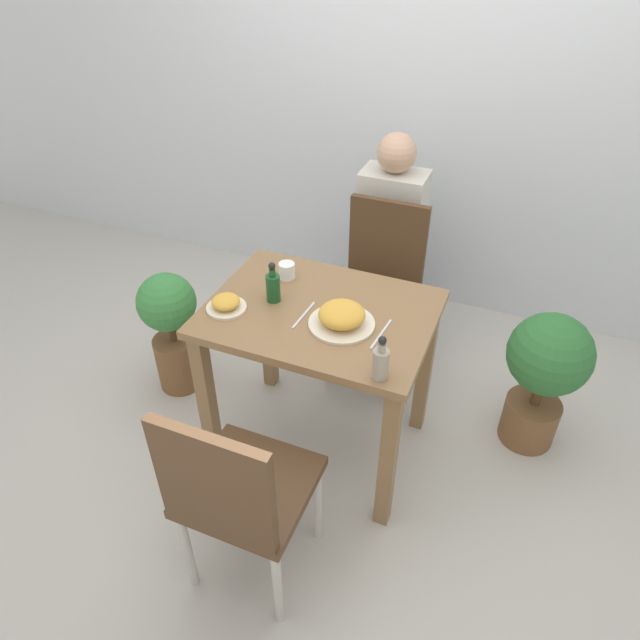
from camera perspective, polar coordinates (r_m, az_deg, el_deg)
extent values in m
plane|color=#B7B2A8|center=(2.79, 0.00, -12.04)|extent=(16.00, 16.00, 0.00)
cube|color=silver|center=(3.30, 10.25, 22.30)|extent=(8.00, 0.05, 2.60)
cube|color=olive|center=(2.27, 0.00, 0.64)|extent=(0.90, 0.67, 0.04)
cube|color=olive|center=(2.49, -11.20, -8.19)|extent=(0.06, 0.06, 0.74)
cube|color=olive|center=(2.25, 6.81, -13.79)|extent=(0.06, 0.06, 0.74)
cube|color=olive|center=(2.85, -5.22, -0.68)|extent=(0.06, 0.06, 0.74)
cube|color=olive|center=(2.65, 10.43, -4.69)|extent=(0.06, 0.06, 0.74)
cube|color=#4C331E|center=(2.08, -6.97, -16.18)|extent=(0.42, 0.42, 0.04)
cube|color=#4C331E|center=(1.80, -10.53, -16.01)|extent=(0.40, 0.04, 0.44)
cylinder|color=#B7B2A8|center=(2.32, -0.20, -17.83)|extent=(0.03, 0.03, 0.43)
cylinder|color=#B7B2A8|center=(2.42, -8.37, -15.00)|extent=(0.03, 0.03, 0.43)
cylinder|color=#B7B2A8|center=(2.15, -4.26, -25.08)|extent=(0.03, 0.03, 0.43)
cylinder|color=#B7B2A8|center=(2.26, -13.13, -21.47)|extent=(0.03, 0.03, 0.43)
cube|color=#4C331E|center=(2.90, 5.32, 2.01)|extent=(0.42, 0.42, 0.04)
cube|color=#4C331E|center=(2.93, 6.76, 7.85)|extent=(0.40, 0.04, 0.44)
cylinder|color=#B7B2A8|center=(2.95, 0.66, -2.82)|extent=(0.03, 0.03, 0.43)
cylinder|color=#B7B2A8|center=(2.87, 7.36, -4.55)|extent=(0.03, 0.03, 0.43)
cylinder|color=#B7B2A8|center=(3.22, 3.04, 0.98)|extent=(0.03, 0.03, 0.43)
cylinder|color=#B7B2A8|center=(3.15, 9.21, -0.50)|extent=(0.03, 0.03, 0.43)
cylinder|color=beige|center=(2.18, 2.17, -0.36)|extent=(0.26, 0.26, 0.01)
ellipsoid|color=gold|center=(2.15, 2.20, 0.58)|extent=(0.18, 0.18, 0.08)
cylinder|color=beige|center=(2.29, -9.33, 1.21)|extent=(0.16, 0.16, 0.01)
ellipsoid|color=gold|center=(2.28, -9.41, 1.82)|extent=(0.11, 0.11, 0.05)
cylinder|color=white|center=(2.44, -3.34, 4.95)|extent=(0.07, 0.07, 0.07)
cylinder|color=#194C23|center=(2.29, -4.71, 3.19)|extent=(0.06, 0.06, 0.12)
cylinder|color=#194C23|center=(2.25, -4.80, 4.75)|extent=(0.03, 0.03, 0.03)
sphere|color=black|center=(2.24, -4.84, 5.41)|extent=(0.03, 0.03, 0.03)
cylinder|color=gray|center=(1.93, 6.06, -4.43)|extent=(0.06, 0.06, 0.12)
cylinder|color=gray|center=(1.88, 6.20, -2.75)|extent=(0.03, 0.03, 0.03)
sphere|color=black|center=(1.86, 6.26, -2.03)|extent=(0.03, 0.03, 0.03)
cube|color=silver|center=(2.23, -1.63, 0.51)|extent=(0.02, 0.19, 0.00)
cube|color=silver|center=(2.15, 6.12, -1.41)|extent=(0.03, 0.20, 0.00)
cylinder|color=brown|center=(3.06, -13.99, -4.06)|extent=(0.22, 0.22, 0.30)
cylinder|color=brown|center=(2.95, -14.54, -1.23)|extent=(0.04, 0.04, 0.09)
sphere|color=#387F3D|center=(2.84, -15.11, 1.73)|extent=(0.29, 0.29, 0.29)
cylinder|color=brown|center=(2.90, 20.18, -9.34)|extent=(0.25, 0.25, 0.23)
cylinder|color=brown|center=(2.79, 20.91, -6.93)|extent=(0.05, 0.05, 0.11)
sphere|color=#2D6B33|center=(2.64, 22.02, -3.20)|extent=(0.36, 0.36, 0.36)
cube|color=#2D3347|center=(3.36, 6.45, 2.67)|extent=(0.28, 0.20, 0.45)
cube|color=beige|center=(3.11, 7.06, 10.06)|extent=(0.34, 0.22, 0.52)
sphere|color=tan|center=(2.97, 7.60, 16.25)|extent=(0.20, 0.20, 0.20)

